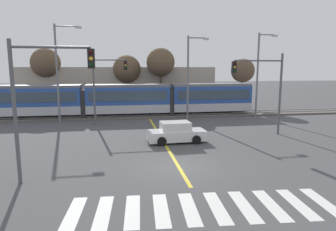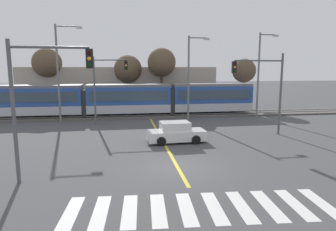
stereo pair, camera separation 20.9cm
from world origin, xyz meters
name	(u,v)px [view 1 (the left image)]	position (x,y,z in m)	size (l,w,h in m)	color
ground_plane	(179,167)	(0.00, 0.00, 0.00)	(200.00, 200.00, 0.00)	#474749
track_bed	(148,115)	(0.00, 17.85, 0.09)	(120.00, 4.00, 0.18)	#56514C
rail_near	(149,115)	(0.00, 17.13, 0.23)	(120.00, 0.08, 0.10)	#939399
rail_far	(147,113)	(0.00, 18.57, 0.23)	(120.00, 0.08, 0.10)	#939399
light_rail_tram	(128,98)	(-2.21, 17.84, 2.05)	(28.00, 2.64, 3.43)	#B7BAC1
crosswalk_stripe_0	(74,213)	(-4.94, -4.55, 0.00)	(0.56, 2.80, 0.01)	silver
crosswalk_stripe_1	(103,212)	(-3.84, -4.62, 0.00)	(0.56, 2.80, 0.01)	silver
crosswalk_stripe_2	(133,211)	(-2.74, -4.70, 0.00)	(0.56, 2.80, 0.01)	silver
crosswalk_stripe_3	(161,210)	(-1.65, -4.77, 0.00)	(0.56, 2.80, 0.01)	silver
crosswalk_stripe_4	(189,208)	(-0.55, -4.85, 0.00)	(0.56, 2.80, 0.01)	silver
crosswalk_stripe_5	(217,207)	(0.55, -4.92, 0.00)	(0.56, 2.80, 0.01)	silver
crosswalk_stripe_6	(244,206)	(1.65, -5.00, 0.00)	(0.56, 2.80, 0.01)	silver
crosswalk_stripe_7	(271,205)	(2.74, -5.07, 0.00)	(0.56, 2.80, 0.01)	silver
crosswalk_stripe_8	(297,204)	(3.84, -5.14, 0.00)	(0.56, 2.80, 0.01)	silver
crosswalk_stripe_9	(323,203)	(4.94, -5.22, 0.00)	(0.56, 2.80, 0.01)	silver
lane_centre_line	(162,140)	(0.00, 6.48, 0.00)	(0.20, 18.73, 0.01)	gold
sedan_crossing	(176,133)	(0.91, 5.57, 0.70)	(4.27, 2.06, 1.52)	silver
traffic_light_far_left	(105,80)	(-4.48, 13.62, 4.26)	(3.25, 0.38, 6.44)	#515459
traffic_light_mid_right	(265,82)	(8.33, 6.89, 4.28)	(4.25, 0.38, 6.54)	#515459
traffic_light_near_left	(40,90)	(-6.70, -1.03, 4.42)	(3.75, 0.38, 6.68)	#515459
street_lamp_west	(59,68)	(-8.81, 15.02, 5.40)	(2.57, 0.28, 9.51)	slate
street_lamp_centre	(190,73)	(4.07, 14.78, 4.88)	(2.22, 0.28, 8.60)	slate
street_lamp_east	(259,70)	(11.82, 15.12, 5.11)	(2.13, 0.28, 9.07)	slate
bare_tree_far_west	(46,63)	(-12.00, 23.71, 5.96)	(3.59, 3.59, 7.80)	brown
bare_tree_west	(127,69)	(-2.12, 23.78, 5.19)	(3.59, 3.59, 7.02)	brown
bare_tree_east	(161,63)	(2.09, 22.49, 6.05)	(3.58, 3.58, 7.88)	brown
bare_tree_far_east	(243,71)	(12.91, 22.07, 5.00)	(3.10, 3.10, 6.59)	brown
building_backdrop_far	(119,87)	(-3.17, 26.43, 2.74)	(25.53, 6.00, 5.49)	tan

